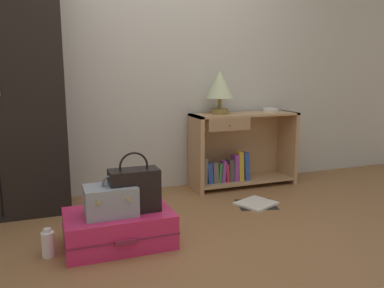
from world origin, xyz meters
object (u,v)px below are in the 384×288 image
(suitcase_large, at_px, (119,228))
(open_book_on_floor, at_px, (256,204))
(handbag, at_px, (134,189))
(bottle, at_px, (48,244))
(bookshelf, at_px, (239,151))
(train_case, at_px, (111,200))
(table_lamp, at_px, (220,86))
(bowl, at_px, (270,110))

(suitcase_large, bearing_deg, open_book_on_floor, 16.48)
(handbag, relative_size, bottle, 2.18)
(suitcase_large, distance_m, open_book_on_floor, 1.33)
(bookshelf, distance_m, train_case, 1.77)
(bookshelf, relative_size, open_book_on_floor, 2.75)
(table_lamp, xyz_separation_m, open_book_on_floor, (0.08, -0.61, -1.00))
(open_book_on_floor, bearing_deg, bookshelf, 77.21)
(bookshelf, xyz_separation_m, handbag, (-1.30, -1.00, 0.02))
(train_case, height_order, handbag, handbag)
(bowl, bearing_deg, handbag, -149.14)
(table_lamp, relative_size, open_book_on_floor, 1.06)
(handbag, distance_m, open_book_on_floor, 1.28)
(handbag, height_order, bottle, handbag)
(handbag, distance_m, bottle, 0.63)
(open_book_on_floor, bearing_deg, bottle, -167.08)
(table_lamp, distance_m, suitcase_large, 1.78)
(handbag, xyz_separation_m, open_book_on_floor, (1.16, 0.39, -0.37))
(suitcase_large, distance_m, train_case, 0.22)
(suitcase_large, bearing_deg, bottle, -177.58)
(bookshelf, height_order, bottle, bookshelf)
(suitcase_large, xyz_separation_m, bottle, (-0.45, -0.02, -0.03))
(handbag, bearing_deg, bookshelf, 37.51)
(bottle, bearing_deg, handbag, 0.10)
(table_lamp, height_order, handbag, table_lamp)
(train_case, distance_m, open_book_on_floor, 1.42)
(handbag, bearing_deg, bottle, -179.90)
(train_case, distance_m, handbag, 0.17)
(open_book_on_floor, bearing_deg, train_case, -162.74)
(bookshelf, height_order, handbag, bookshelf)
(suitcase_large, bearing_deg, bowl, 28.83)
(handbag, xyz_separation_m, bottle, (-0.56, -0.00, -0.29))
(table_lamp, bearing_deg, train_case, -140.43)
(bookshelf, bearing_deg, open_book_on_floor, -102.79)
(bowl, height_order, bottle, bowl)
(bottle, height_order, open_book_on_floor, bottle)
(bowl, xyz_separation_m, bottle, (-2.20, -0.98, -0.68))
(open_book_on_floor, bearing_deg, table_lamp, 97.81)
(suitcase_large, distance_m, handbag, 0.28)
(table_lamp, relative_size, handbag, 1.04)
(bowl, height_order, suitcase_large, bowl)
(train_case, bearing_deg, table_lamp, 39.57)
(train_case, height_order, bottle, train_case)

